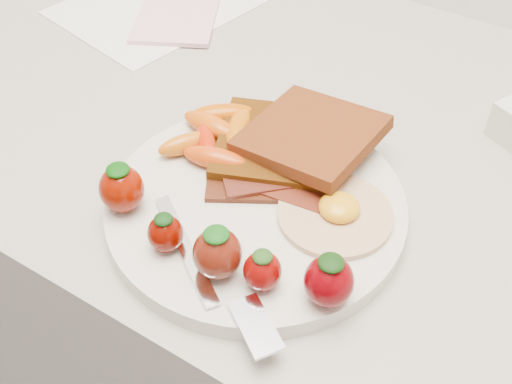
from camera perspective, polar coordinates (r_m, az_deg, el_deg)
The scene contains 11 objects.
counter at distance 1.03m, azimuth 4.11°, elevation -14.11°, with size 2.00×0.60×0.90m, color gray.
plate at distance 0.58m, azimuth 0.00°, elevation -1.33°, with size 0.27×0.27×0.02m, color beige.
toast_lower at distance 0.62m, azimuth 2.04°, elevation 4.25°, with size 0.12×0.12×0.01m, color #311C03.
toast_upper at distance 0.61m, azimuth 4.91°, elevation 5.08°, with size 0.11×0.11×0.01m, color #4A2112.
fried_egg at distance 0.56m, azimuth 7.14°, elevation -1.81°, with size 0.13×0.13×0.02m.
bacon_strips at distance 0.58m, azimuth 1.83°, elevation 0.39°, with size 0.12×0.10×0.01m.
baby_carrots at distance 0.63m, azimuth -3.68°, elevation 5.16°, with size 0.10×0.11×0.02m.
strawberries at distance 0.51m, azimuth -3.59°, elevation -4.37°, with size 0.24×0.06×0.05m.
fork at distance 0.51m, azimuth -3.61°, elevation -7.93°, with size 0.17×0.10×0.00m.
paper_sheet at distance 0.91m, azimuth -8.17°, elevation 16.34°, with size 0.20×0.26×0.00m, color white.
notepad at distance 0.87m, azimuth -6.99°, elevation 15.41°, with size 0.10×0.15×0.01m, color #F1AFC1.
Camera 1 is at (0.22, 1.22, 1.33)m, focal length 45.00 mm.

